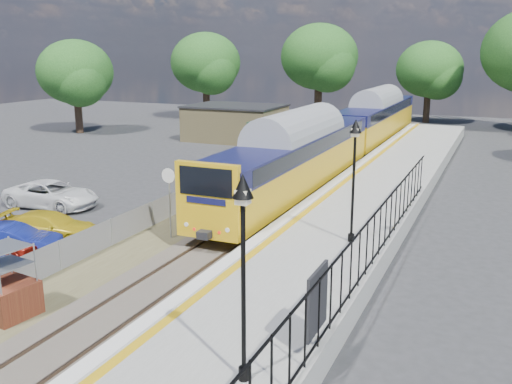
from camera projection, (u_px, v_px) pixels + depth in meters
The scene contains 17 objects.
ground at pixel (141, 302), 18.34m from camera, with size 120.00×120.00×0.00m, color #2D2D30.
track_bed at pixel (251, 219), 27.10m from camera, with size 5.90×80.00×0.29m.
platform at pixel (337, 234), 23.70m from camera, with size 5.00×70.00×0.90m, color gray.
platform_edge at pixel (290, 218), 24.40m from camera, with size 0.90×70.00×0.01m.
victorian_lamp_south at pixel (243, 231), 11.60m from camera, with size 0.44×0.44×4.60m.
victorian_lamp_north at pixel (355, 152), 20.57m from camera, with size 0.44×0.44×4.60m.
palisade_fence at pixel (361, 255), 17.33m from camera, with size 0.12×26.00×2.00m.
wire_fence at pixel (205, 190), 30.49m from camera, with size 0.06×52.00×1.20m.
outbuilding at pixel (243, 125), 49.95m from camera, with size 10.80×10.10×3.12m.
tree_line at pixel (410, 64), 53.52m from camera, with size 56.80×43.80×11.88m.
train at pixel (346, 131), 39.94m from camera, with size 2.82×40.83×3.51m.
brick_plinth at pixel (7, 283), 17.05m from camera, with size 1.61×1.61×2.30m.
speed_sign at pixel (169, 190), 23.94m from camera, with size 0.63×0.10×3.11m.
car_red at pixel (7, 238), 22.55m from camera, with size 1.53×3.81×1.30m, color maroon.
car_blue at pixel (12, 241), 22.32m from camera, with size 1.33×3.82×1.26m, color navy.
car_yellow at pixel (50, 227), 24.15m from camera, with size 1.71×4.20×1.22m, color gold.
car_white at pixel (52, 194), 29.24m from camera, with size 2.26×4.90×1.36m, color white.
Camera 1 is at (10.18, -14.03, 7.88)m, focal length 40.00 mm.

